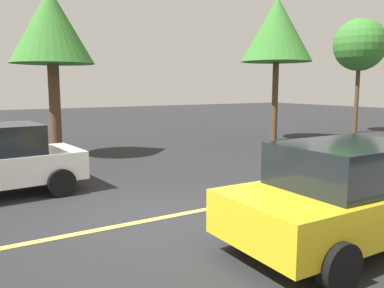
{
  "coord_description": "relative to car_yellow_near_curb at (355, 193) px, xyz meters",
  "views": [
    {
      "loc": [
        -3.29,
        -6.57,
        2.5
      ],
      "look_at": [
        0.54,
        -0.31,
        1.43
      ],
      "focal_mm": 37.42,
      "sensor_mm": 36.0,
      "label": 1
    }
  ],
  "objects": [
    {
      "name": "tree_left_verge",
      "position": [
        -2.22,
        10.46,
        3.62
      ],
      "size": [
        2.81,
        2.81,
        5.76
      ],
      "color": "#513823",
      "rests_on": "ground_plane"
    },
    {
      "name": "ground_plane",
      "position": [
        -2.13,
        2.67,
        -0.82
      ],
      "size": [
        80.0,
        80.0,
        0.0
      ],
      "primitive_type": "plane",
      "color": "#262628"
    },
    {
      "name": "lane_marking_centre",
      "position": [
        0.87,
        2.67,
        -0.81
      ],
      "size": [
        28.0,
        0.16,
        0.01
      ],
      "primitive_type": "cube",
      "color": "#E0D14C"
    },
    {
      "name": "tree_centre_verge",
      "position": [
        7.43,
        9.82,
        4.15
      ],
      "size": [
        3.18,
        3.18,
        6.42
      ],
      "color": "#513823",
      "rests_on": "ground_plane"
    },
    {
      "name": "tree_right_verge",
      "position": [
        13.36,
        9.87,
        3.82
      ],
      "size": [
        2.73,
        2.73,
        6.02
      ],
      "color": "#513823",
      "rests_on": "ground_plane"
    },
    {
      "name": "car_yellow_near_curb",
      "position": [
        0.0,
        0.0,
        0.0
      ],
      "size": [
        4.57,
        2.08,
        1.63
      ],
      "color": "gold",
      "rests_on": "ground_plane"
    }
  ]
}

